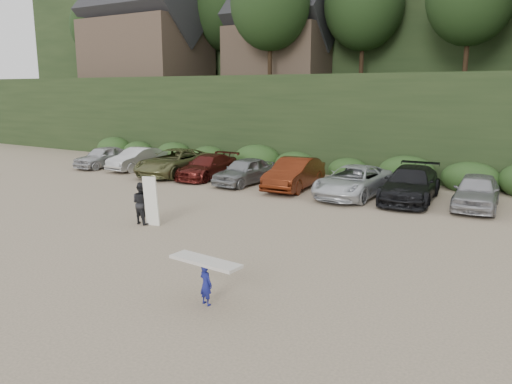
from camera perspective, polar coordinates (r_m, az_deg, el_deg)
The scene contains 5 objects.
ground at distance 15.96m, azimuth -0.84°, elevation -7.05°, with size 120.00×120.00×0.00m, color tan.
hillside_backdrop at distance 49.77m, azimuth 22.79°, elevation 17.88°, with size 90.00×41.50×28.00m.
parked_cars at distance 24.79m, azimuth 10.66°, elevation 1.35°, with size 33.62×6.30×1.62m.
child_surfer at distance 12.18m, azimuth -5.78°, elevation -9.33°, with size 1.93×0.68×1.14m.
adult_surfer at distance 19.66m, azimuth -12.85°, elevation -1.23°, with size 1.28×0.69×1.93m.
Camera 1 is at (8.11, -12.75, 5.14)m, focal length 35.00 mm.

